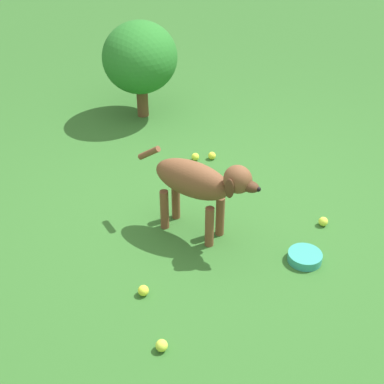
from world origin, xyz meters
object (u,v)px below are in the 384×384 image
(tennis_ball_4, at_px, (195,157))
(tennis_ball_2, at_px, (212,156))
(tennis_ball_1, at_px, (143,291))
(dog, at_px, (199,183))
(tennis_ball_0, at_px, (323,221))
(tennis_ball_3, at_px, (162,346))
(water_bowl, at_px, (305,257))

(tennis_ball_4, bearing_deg, tennis_ball_2, 103.91)
(tennis_ball_1, bearing_deg, tennis_ball_4, 175.17)
(tennis_ball_2, bearing_deg, dog, -0.64)
(tennis_ball_2, distance_m, tennis_ball_4, 0.14)
(dog, height_order, tennis_ball_0, dog)
(dog, height_order, tennis_ball_4, dog)
(tennis_ball_0, height_order, tennis_ball_2, same)
(dog, height_order, tennis_ball_2, dog)
(tennis_ball_3, bearing_deg, tennis_ball_2, 177.07)
(tennis_ball_2, bearing_deg, water_bowl, 29.16)
(tennis_ball_1, xyz_separation_m, tennis_ball_4, (-1.63, 0.14, 0.00))
(tennis_ball_0, bearing_deg, tennis_ball_4, -129.45)
(tennis_ball_0, distance_m, tennis_ball_4, 1.29)
(tennis_ball_3, relative_size, water_bowl, 0.30)
(tennis_ball_1, height_order, tennis_ball_4, same)
(tennis_ball_0, relative_size, water_bowl, 0.30)
(tennis_ball_0, xyz_separation_m, tennis_ball_2, (-0.85, -0.85, 0.00))
(tennis_ball_1, bearing_deg, tennis_ball_0, 125.66)
(tennis_ball_3, bearing_deg, tennis_ball_1, -156.02)
(tennis_ball_2, height_order, water_bowl, tennis_ball_2)
(tennis_ball_1, distance_m, tennis_ball_4, 1.64)
(tennis_ball_1, height_order, tennis_ball_2, same)
(dog, height_order, water_bowl, dog)
(dog, height_order, tennis_ball_1, dog)
(tennis_ball_4, bearing_deg, tennis_ball_3, 1.00)
(water_bowl, bearing_deg, tennis_ball_4, -145.41)
(tennis_ball_4, bearing_deg, water_bowl, 34.59)
(tennis_ball_0, xyz_separation_m, tennis_ball_1, (0.81, -1.13, 0.00))
(tennis_ball_0, distance_m, tennis_ball_3, 1.54)
(tennis_ball_3, xyz_separation_m, water_bowl, (-0.81, 0.80, -0.00))
(dog, relative_size, tennis_ball_4, 12.83)
(tennis_ball_3, distance_m, water_bowl, 1.14)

